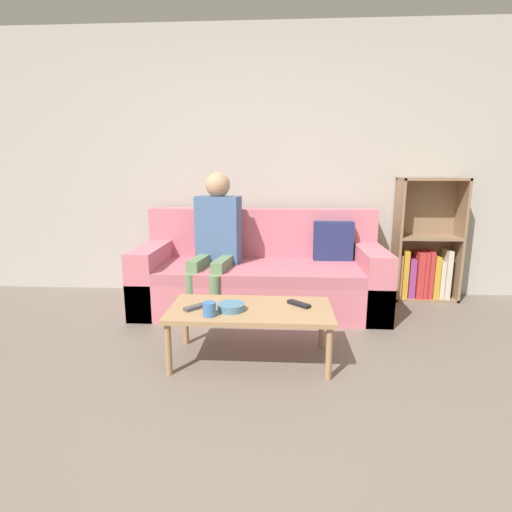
{
  "coord_description": "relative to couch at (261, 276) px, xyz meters",
  "views": [
    {
      "loc": [
        0.13,
        -1.62,
        1.24
      ],
      "look_at": [
        -0.05,
        1.36,
        0.6
      ],
      "focal_mm": 28.0,
      "sensor_mm": 36.0,
      "label": 1
    }
  ],
  "objects": [
    {
      "name": "bookshelf",
      "position": [
        1.58,
        0.37,
        0.14
      ],
      "size": [
        0.6,
        0.28,
        1.18
      ],
      "color": "#8E7051",
      "rests_on": "ground_plane"
    },
    {
      "name": "person_adult",
      "position": [
        -0.39,
        -0.08,
        0.42
      ],
      "size": [
        0.43,
        0.66,
        1.23
      ],
      "rotation": [
        0.0,
        0.0,
        -0.15
      ],
      "color": "#66845B",
      "rests_on": "ground_plane"
    },
    {
      "name": "snack_bowl",
      "position": [
        -0.14,
        -1.13,
        0.1
      ],
      "size": [
        0.17,
        0.17,
        0.05
      ],
      "color": "teal",
      "rests_on": "coffee_table"
    },
    {
      "name": "cup_near",
      "position": [
        -0.26,
        -1.24,
        0.12
      ],
      "size": [
        0.08,
        0.08,
        0.09
      ],
      "color": "#3D70B2",
      "rests_on": "coffee_table"
    },
    {
      "name": "tv_remote_0",
      "position": [
        -0.37,
        -1.11,
        0.09
      ],
      "size": [
        0.15,
        0.16,
        0.02
      ],
      "rotation": [
        0.0,
        0.0,
        -0.75
      ],
      "color": "#47474C",
      "rests_on": "coffee_table"
    },
    {
      "name": "wall_back",
      "position": [
        0.04,
        0.53,
        1.01
      ],
      "size": [
        12.0,
        0.06,
        2.6
      ],
      "color": "#B7B2A8",
      "rests_on": "ground_plane"
    },
    {
      "name": "couch",
      "position": [
        0.0,
        0.0,
        0.0
      ],
      "size": [
        2.18,
        0.89,
        0.88
      ],
      "color": "#D1707F",
      "rests_on": "ground_plane"
    },
    {
      "name": "ground_plane",
      "position": [
        0.04,
        -1.92,
        -0.29
      ],
      "size": [
        22.0,
        22.0,
        0.0
      ],
      "primitive_type": "plane",
      "color": "#70665B"
    },
    {
      "name": "coffee_table",
      "position": [
        -0.02,
        -1.07,
        0.04
      ],
      "size": [
        1.06,
        0.53,
        0.37
      ],
      "color": "#A87F56",
      "rests_on": "ground_plane"
    },
    {
      "name": "tv_remote_1",
      "position": [
        0.3,
        -1.01,
        0.09
      ],
      "size": [
        0.16,
        0.15,
        0.02
      ],
      "rotation": [
        0.0,
        0.0,
        0.82
      ],
      "color": "black",
      "rests_on": "coffee_table"
    }
  ]
}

